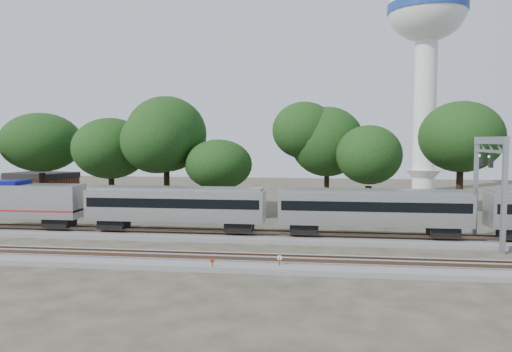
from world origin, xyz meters
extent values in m
plane|color=#383328|center=(0.00, 0.00, 0.00)|extent=(160.00, 160.00, 0.00)
cube|color=slate|center=(0.00, 6.00, 0.20)|extent=(160.00, 5.00, 0.40)
cube|color=brown|center=(0.00, 5.28, 0.66)|extent=(160.00, 0.08, 0.15)
cube|color=brown|center=(0.00, 6.72, 0.66)|extent=(160.00, 0.08, 0.15)
cube|color=slate|center=(0.00, -4.00, 0.20)|extent=(160.00, 5.00, 0.40)
cube|color=brown|center=(0.00, -4.72, 0.66)|extent=(160.00, 0.08, 0.15)
cube|color=brown|center=(0.00, -3.28, 0.66)|extent=(160.00, 0.08, 0.15)
cube|color=#B9BCC1|center=(-19.20, 6.00, 3.26)|extent=(10.52, 2.98, 3.28)
cube|color=maroon|center=(-20.39, 6.00, 2.42)|extent=(12.90, 3.02, 0.18)
cube|color=black|center=(-16.17, 6.00, 1.18)|extent=(2.58, 2.18, 0.89)
cube|color=#B9BCC1|center=(-4.21, 6.00, 3.11)|extent=(17.27, 2.98, 2.98)
cube|color=black|center=(-4.21, 6.00, 3.41)|extent=(16.68, 3.03, 0.89)
cube|color=gray|center=(-4.21, 6.00, 4.65)|extent=(16.87, 2.38, 0.35)
cube|color=black|center=(-10.46, 6.00, 1.18)|extent=(2.58, 2.18, 0.89)
cube|color=black|center=(2.05, 6.00, 1.18)|extent=(2.58, 2.18, 0.89)
cube|color=#B9BCC1|center=(14.46, 6.00, 3.11)|extent=(17.27, 2.98, 2.98)
cube|color=black|center=(14.46, 6.00, 3.41)|extent=(16.68, 3.03, 0.89)
cube|color=gray|center=(14.46, 6.00, 4.65)|extent=(16.87, 2.38, 0.35)
cube|color=black|center=(8.21, 6.00, 1.18)|extent=(2.58, 2.18, 0.89)
cube|color=black|center=(20.72, 6.00, 1.18)|extent=(2.58, 2.18, 0.89)
cylinder|color=#512D19|center=(2.11, -6.34, 0.45)|extent=(0.06, 0.06, 0.90)
cylinder|color=red|center=(2.11, -6.34, 0.85)|extent=(0.32, 0.09, 0.32)
cylinder|color=#512D19|center=(6.79, -5.22, 0.50)|extent=(0.07, 0.07, 1.00)
cylinder|color=silver|center=(6.79, -5.22, 0.95)|extent=(0.36, 0.04, 0.36)
cube|color=#512D19|center=(6.01, -5.14, 0.15)|extent=(0.55, 0.40, 0.30)
cylinder|color=silver|center=(28.12, 52.47, 13.63)|extent=(3.89, 3.89, 27.26)
cone|color=silver|center=(28.12, 52.47, 1.95)|extent=(6.23, 6.23, 3.89)
ellipsoid|color=silver|center=(28.12, 52.47, 32.37)|extent=(13.63, 13.63, 11.59)
cylinder|color=navy|center=(28.12, 52.47, 32.37)|extent=(13.79, 13.79, 1.56)
cube|color=gray|center=(24.52, 2.25, 4.82)|extent=(0.37, 0.37, 9.64)
cube|color=gray|center=(24.52, 9.75, 4.82)|extent=(0.37, 0.37, 9.64)
cube|color=gray|center=(24.52, 6.00, 9.32)|extent=(0.43, 7.93, 0.64)
cube|color=gray|center=(24.52, 6.00, 8.36)|extent=(0.27, 7.93, 0.27)
cube|color=black|center=(24.20, 4.71, 7.61)|extent=(0.27, 0.54, 1.29)
cube|color=black|center=(24.20, 7.29, 7.61)|extent=(0.27, 0.54, 1.29)
cube|color=maroon|center=(-32.20, 30.01, 1.79)|extent=(10.15, 8.17, 3.57)
cube|color=black|center=(-32.20, 30.01, 3.98)|extent=(10.39, 8.41, 0.80)
cylinder|color=black|center=(-27.90, 22.95, 2.42)|extent=(0.70, 0.70, 4.83)
ellipsoid|color=black|center=(-27.90, 22.95, 8.98)|extent=(9.12, 9.12, 7.75)
cylinder|color=black|center=(-16.61, 19.68, 2.22)|extent=(0.70, 0.70, 4.45)
ellipsoid|color=black|center=(-16.61, 19.68, 8.26)|extent=(8.38, 8.38, 7.13)
cylinder|color=black|center=(-9.37, 19.71, 2.70)|extent=(0.70, 0.70, 5.41)
ellipsoid|color=black|center=(-9.37, 19.71, 10.04)|extent=(10.19, 10.19, 8.66)
cylinder|color=black|center=(-2.26, 17.32, 1.73)|extent=(0.70, 0.70, 3.46)
ellipsoid|color=black|center=(-2.26, 17.32, 6.43)|extent=(6.53, 6.53, 5.55)
cylinder|color=black|center=(10.43, 21.24, 2.45)|extent=(0.70, 0.70, 4.90)
ellipsoid|color=black|center=(10.43, 21.24, 9.10)|extent=(9.24, 9.24, 7.86)
cylinder|color=black|center=(15.07, 16.82, 2.06)|extent=(0.70, 0.70, 4.12)
ellipsoid|color=black|center=(15.07, 16.82, 7.66)|extent=(7.78, 7.78, 6.61)
cylinder|color=black|center=(27.21, 25.44, 2.61)|extent=(0.70, 0.70, 5.23)
ellipsoid|color=black|center=(27.21, 25.44, 9.71)|extent=(9.86, 9.86, 8.38)
camera|label=1|loc=(9.62, -40.35, 9.45)|focal=35.00mm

